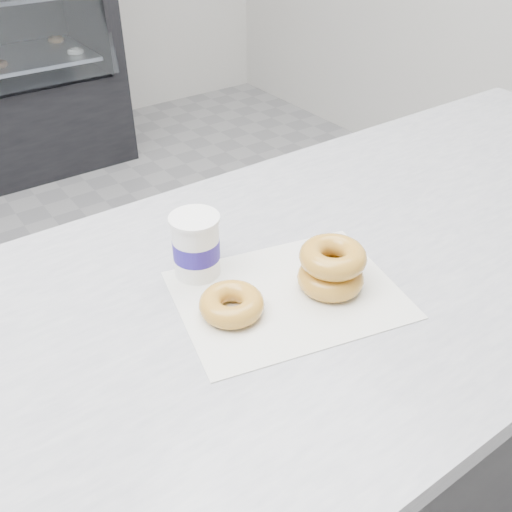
# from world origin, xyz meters

# --- Properties ---
(ground) EXTENTS (5.00, 5.00, 0.00)m
(ground) POSITION_xyz_m (0.00, 0.00, 0.00)
(ground) COLOR gray
(ground) RESTS_ON ground
(wax_paper) EXTENTS (0.39, 0.33, 0.00)m
(wax_paper) POSITION_xyz_m (0.42, -0.63, 0.90)
(wax_paper) COLOR silver
(wax_paper) RESTS_ON counter
(donut_single) EXTENTS (0.13, 0.13, 0.03)m
(donut_single) POSITION_xyz_m (0.32, -0.62, 0.92)
(donut_single) COLOR gold
(donut_single) RESTS_ON wax_paper
(donut_stack) EXTENTS (0.13, 0.13, 0.07)m
(donut_stack) POSITION_xyz_m (0.48, -0.65, 0.94)
(donut_stack) COLOR gold
(donut_stack) RESTS_ON wax_paper
(coffee_cup) EXTENTS (0.09, 0.09, 0.11)m
(coffee_cup) POSITION_xyz_m (0.33, -0.50, 0.96)
(coffee_cup) COLOR white
(coffee_cup) RESTS_ON counter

